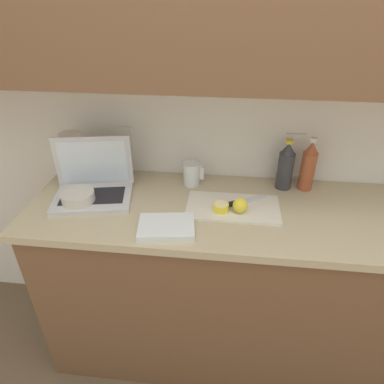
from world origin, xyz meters
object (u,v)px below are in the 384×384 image
(knife, at_px, (234,204))
(measuring_cup, at_px, (192,174))
(lemon_half_cut, at_px, (221,207))
(bottle_oil_tall, at_px, (286,166))
(paper_towel_roll, at_px, (74,157))
(bottle_green_soda, at_px, (308,166))
(lemon_whole_beside, at_px, (240,205))
(cutting_board, at_px, (233,207))
(bowl_white, at_px, (78,198))
(laptop, at_px, (93,183))

(knife, relative_size, measuring_cup, 2.01)
(lemon_half_cut, distance_m, bottle_oil_tall, 0.38)
(bottle_oil_tall, distance_m, paper_towel_roll, 1.01)
(bottle_oil_tall, bearing_deg, bottle_green_soda, -0.00)
(bottle_green_soda, relative_size, measuring_cup, 2.25)
(lemon_whole_beside, bearing_deg, bottle_green_soda, 38.44)
(cutting_board, distance_m, knife, 0.02)
(lemon_half_cut, bearing_deg, cutting_board, 36.46)
(knife, distance_m, paper_towel_roll, 0.80)
(bottle_oil_tall, xyz_separation_m, bowl_white, (-0.90, -0.26, -0.08))
(lemon_half_cut, height_order, measuring_cup, measuring_cup)
(laptop, relative_size, knife, 1.67)
(lemon_whole_beside, distance_m, paper_towel_roll, 0.83)
(lemon_half_cut, bearing_deg, measuring_cup, 124.13)
(cutting_board, relative_size, lemon_half_cut, 6.10)
(bottle_green_soda, bearing_deg, lemon_half_cut, -147.64)
(bowl_white, bearing_deg, laptop, 68.55)
(lemon_half_cut, relative_size, bottle_oil_tall, 0.27)
(bottle_green_soda, bearing_deg, bottle_oil_tall, 180.00)
(knife, bearing_deg, bottle_green_soda, -2.49)
(lemon_half_cut, distance_m, bottle_green_soda, 0.46)
(laptop, xyz_separation_m, bottle_green_soda, (0.97, 0.16, 0.06))
(knife, distance_m, bottle_oil_tall, 0.32)
(cutting_board, xyz_separation_m, bowl_white, (-0.67, -0.05, 0.03))
(laptop, height_order, knife, laptop)
(measuring_cup, bearing_deg, cutting_board, -42.53)
(knife, height_order, bottle_green_soda, bottle_green_soda)
(laptop, relative_size, bottle_oil_tall, 1.57)
(laptop, height_order, measuring_cup, laptop)
(cutting_board, xyz_separation_m, paper_towel_roll, (-0.77, 0.18, 0.11))
(lemon_half_cut, relative_size, lemon_whole_beside, 1.06)
(paper_towel_roll, bearing_deg, lemon_half_cut, -16.49)
(lemon_half_cut, distance_m, lemon_whole_beside, 0.08)
(cutting_board, relative_size, bowl_white, 2.81)
(lemon_whole_beside, height_order, paper_towel_roll, paper_towel_roll)
(lemon_half_cut, relative_size, bottle_green_soda, 0.26)
(lemon_whole_beside, xyz_separation_m, bowl_white, (-0.70, -0.01, -0.01))
(knife, xyz_separation_m, lemon_whole_beside, (0.02, -0.04, 0.02))
(lemon_half_cut, xyz_separation_m, lemon_whole_beside, (0.08, 0.00, 0.01))
(cutting_board, height_order, paper_towel_roll, paper_towel_roll)
(lemon_half_cut, bearing_deg, bowl_white, -178.73)
(bottle_oil_tall, relative_size, bowl_white, 1.71)
(knife, bearing_deg, laptop, 143.30)
(laptop, bearing_deg, lemon_whole_beside, -17.70)
(lemon_half_cut, xyz_separation_m, bottle_oil_tall, (0.28, 0.24, 0.09))
(knife, height_order, lemon_half_cut, lemon_half_cut)
(laptop, height_order, paper_towel_roll, laptop)
(lemon_whole_beside, relative_size, measuring_cup, 0.55)
(laptop, distance_m, cutting_board, 0.64)
(paper_towel_roll, bearing_deg, lemon_whole_beside, -14.87)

